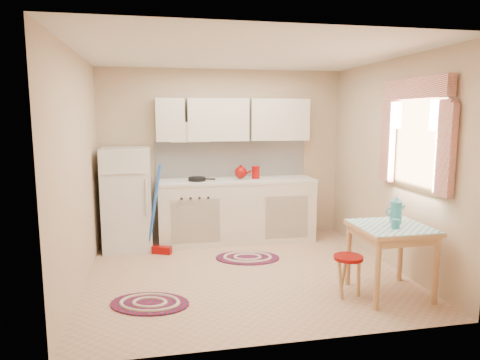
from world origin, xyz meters
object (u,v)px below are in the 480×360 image
object	(u,v)px
fridge	(127,199)
table	(390,260)
base_cabinets	(236,212)
stool	(348,276)

from	to	relation	value
fridge	table	distance (m)	3.48
base_cabinets	stool	world-z (taller)	base_cabinets
fridge	table	xyz separation A→B (m)	(2.73, -2.12, -0.34)
fridge	base_cabinets	world-z (taller)	fridge
fridge	base_cabinets	size ratio (longest dim) A/B	0.62
table	stool	xyz separation A→B (m)	(-0.44, 0.04, -0.15)
fridge	stool	world-z (taller)	fridge
stool	base_cabinets	bearing A→B (deg)	109.60
fridge	table	size ratio (longest dim) A/B	1.94
table	stool	distance (m)	0.47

